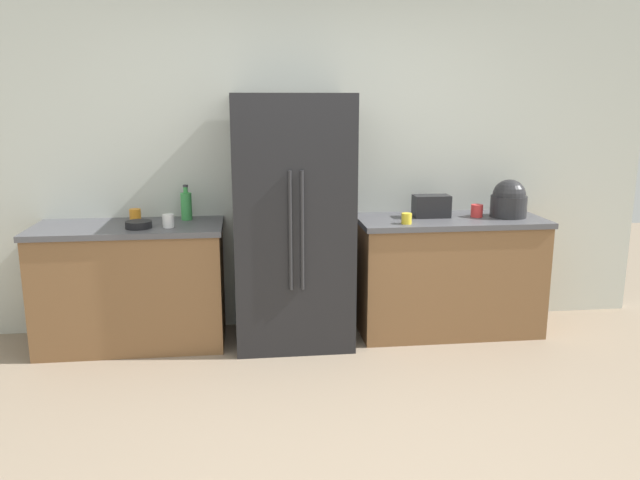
{
  "coord_description": "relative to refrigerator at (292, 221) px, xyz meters",
  "views": [
    {
      "loc": [
        -0.45,
        -2.83,
        1.77
      ],
      "look_at": [
        -0.05,
        0.5,
        1.01
      ],
      "focal_mm": 35.09,
      "sensor_mm": 36.0,
      "label": 1
    }
  ],
  "objects": [
    {
      "name": "refrigerator",
      "position": [
        0.0,
        0.0,
        0.0
      ],
      "size": [
        0.84,
        0.71,
        1.81
      ],
      "color": "black",
      "rests_on": "ground_plane"
    },
    {
      "name": "kitchen_back_panel",
      "position": [
        0.12,
        0.41,
        0.42
      ],
      "size": [
        5.54,
        0.1,
        2.65
      ],
      "primitive_type": "cube",
      "color": "silver",
      "rests_on": "ground_plane"
    },
    {
      "name": "cup_c",
      "position": [
        -0.87,
        -0.06,
        0.03
      ],
      "size": [
        0.08,
        0.08,
        0.09
      ],
      "primitive_type": "cylinder",
      "color": "white",
      "rests_on": "counter_left"
    },
    {
      "name": "cup_a",
      "position": [
        0.81,
        -0.13,
        0.03
      ],
      "size": [
        0.07,
        0.07,
        0.08
      ],
      "primitive_type": "cylinder",
      "color": "yellow",
      "rests_on": "counter_right"
    },
    {
      "name": "cup_d",
      "position": [
        -1.14,
        0.21,
        0.03
      ],
      "size": [
        0.08,
        0.08,
        0.09
      ],
      "primitive_type": "cylinder",
      "color": "orange",
      "rests_on": "counter_left"
    },
    {
      "name": "counter_left",
      "position": [
        -1.17,
        0.05,
        -0.46
      ],
      "size": [
        1.34,
        0.63,
        0.89
      ],
      "color": "brown",
      "rests_on": "ground_plane"
    },
    {
      "name": "ground_plane",
      "position": [
        0.12,
        -1.61,
        -0.91
      ],
      "size": [
        11.09,
        11.09,
        0.0
      ],
      "primitive_type": "plane",
      "color": "gray"
    },
    {
      "name": "toaster",
      "position": [
        1.07,
        0.11,
        0.07
      ],
      "size": [
        0.27,
        0.15,
        0.17
      ],
      "primitive_type": "cube",
      "color": "black",
      "rests_on": "counter_right"
    },
    {
      "name": "rice_cooker",
      "position": [
        1.65,
        0.04,
        0.12
      ],
      "size": [
        0.27,
        0.27,
        0.29
      ],
      "color": "#262628",
      "rests_on": "counter_right"
    },
    {
      "name": "cup_b",
      "position": [
        1.41,
        0.07,
        0.04
      ],
      "size": [
        0.09,
        0.09,
        0.1
      ],
      "primitive_type": "cylinder",
      "color": "red",
      "rests_on": "counter_right"
    },
    {
      "name": "counter_right",
      "position": [
        1.2,
        0.05,
        -0.46
      ],
      "size": [
        1.4,
        0.63,
        0.89
      ],
      "color": "brown",
      "rests_on": "ground_plane"
    },
    {
      "name": "bowl_a",
      "position": [
        -1.08,
        -0.06,
        0.01
      ],
      "size": [
        0.18,
        0.18,
        0.05
      ],
      "primitive_type": "cylinder",
      "color": "black",
      "rests_on": "counter_left"
    },
    {
      "name": "bottle_a",
      "position": [
        -0.77,
        0.22,
        0.1
      ],
      "size": [
        0.08,
        0.08,
        0.26
      ],
      "color": "green",
      "rests_on": "counter_left"
    }
  ]
}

